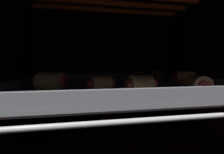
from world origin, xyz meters
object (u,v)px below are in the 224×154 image
at_px(pig_in_blanket_mid_1, 198,84).
at_px(pig_in_blanket_mid_3, 159,75).
at_px(pig_in_blanket_mid_6, 139,74).
at_px(baking_tray_mid, 115,85).
at_px(pig_in_blanket_mid_2, 51,82).
at_px(pig_in_blanket_mid_0, 102,84).
at_px(oven_rack_mid, 115,89).
at_px(pig_in_blanket_mid_5, 140,84).
at_px(pig_in_blanket_mid_4, 185,78).

bearing_deg(pig_in_blanket_mid_1, pig_in_blanket_mid_3, 78.45).
xyz_separation_m(pig_in_blanket_mid_1, pig_in_blanket_mid_6, (-0.01, 0.26, -0.00)).
height_order(baking_tray_mid, pig_in_blanket_mid_3, pig_in_blanket_mid_3).
bearing_deg(pig_in_blanket_mid_3, pig_in_blanket_mid_6, 138.16).
height_order(pig_in_blanket_mid_2, pig_in_blanket_mid_3, pig_in_blanket_mid_2).
bearing_deg(pig_in_blanket_mid_1, pig_in_blanket_mid_0, 168.07).
xyz_separation_m(oven_rack_mid, pig_in_blanket_mid_2, (-0.13, -0.07, 0.03)).
distance_m(oven_rack_mid, pig_in_blanket_mid_5, 0.12).
bearing_deg(pig_in_blanket_mid_5, oven_rack_mid, 99.45).
bearing_deg(baking_tray_mid, pig_in_blanket_mid_1, -47.36).
bearing_deg(pig_in_blanket_mid_2, oven_rack_mid, 29.06).
relative_size(pig_in_blanket_mid_0, pig_in_blanket_mid_1, 0.87).
xyz_separation_m(pig_in_blanket_mid_0, pig_in_blanket_mid_5, (0.06, -0.02, 0.00)).
distance_m(baking_tray_mid, pig_in_blanket_mid_1, 0.17).
distance_m(pig_in_blanket_mid_1, pig_in_blanket_mid_6, 0.26).
xyz_separation_m(baking_tray_mid, pig_in_blanket_mid_2, (-0.13, -0.07, 0.02)).
height_order(pig_in_blanket_mid_4, pig_in_blanket_mid_6, pig_in_blanket_mid_4).
xyz_separation_m(oven_rack_mid, pig_in_blanket_mid_1, (0.11, -0.12, 0.03)).
bearing_deg(pig_in_blanket_mid_4, pig_in_blanket_mid_2, -174.52).
xyz_separation_m(pig_in_blanket_mid_2, pig_in_blanket_mid_6, (0.24, 0.21, -0.00)).
xyz_separation_m(pig_in_blanket_mid_2, pig_in_blanket_mid_5, (0.15, -0.04, -0.00)).
bearing_deg(pig_in_blanket_mid_5, pig_in_blanket_mid_6, 70.29).
bearing_deg(pig_in_blanket_mid_3, pig_in_blanket_mid_2, -150.59).
bearing_deg(pig_in_blanket_mid_0, pig_in_blanket_mid_3, 42.27).
xyz_separation_m(pig_in_blanket_mid_0, pig_in_blanket_mid_2, (-0.09, 0.02, 0.00)).
bearing_deg(pig_in_blanket_mid_3, baking_tray_mid, -150.31).
relative_size(pig_in_blanket_mid_0, pig_in_blanket_mid_3, 0.94).
distance_m(baking_tray_mid, pig_in_blanket_mid_0, 0.10).
height_order(pig_in_blanket_mid_0, pig_in_blanket_mid_6, pig_in_blanket_mid_0).
bearing_deg(pig_in_blanket_mid_2, pig_in_blanket_mid_6, 41.15).
bearing_deg(pig_in_blanket_mid_1, pig_in_blanket_mid_5, 173.69).
xyz_separation_m(pig_in_blanket_mid_3, pig_in_blanket_mid_4, (-0.01, -0.13, 0.00)).
relative_size(pig_in_blanket_mid_1, pig_in_blanket_mid_6, 1.08).
xyz_separation_m(pig_in_blanket_mid_3, pig_in_blanket_mid_5, (-0.14, -0.20, 0.00)).
bearing_deg(pig_in_blanket_mid_2, pig_in_blanket_mid_3, 29.41).
bearing_deg(pig_in_blanket_mid_6, pig_in_blanket_mid_4, -76.75).
height_order(pig_in_blanket_mid_3, pig_in_blanket_mid_5, same).
relative_size(pig_in_blanket_mid_4, pig_in_blanket_mid_5, 0.93).
height_order(pig_in_blanket_mid_4, pig_in_blanket_mid_5, pig_in_blanket_mid_4).
xyz_separation_m(pig_in_blanket_mid_2, pig_in_blanket_mid_4, (0.28, 0.03, -0.00)).
height_order(pig_in_blanket_mid_0, pig_in_blanket_mid_2, pig_in_blanket_mid_2).
relative_size(oven_rack_mid, baking_tray_mid, 1.17).
xyz_separation_m(pig_in_blanket_mid_1, pig_in_blanket_mid_2, (-0.24, 0.05, 0.00)).
distance_m(pig_in_blanket_mid_0, pig_in_blanket_mid_1, 0.16).
height_order(pig_in_blanket_mid_0, pig_in_blanket_mid_4, pig_in_blanket_mid_4).
distance_m(pig_in_blanket_mid_4, pig_in_blanket_mid_6, 0.18).
xyz_separation_m(oven_rack_mid, pig_in_blanket_mid_3, (0.16, 0.09, 0.03)).
xyz_separation_m(pig_in_blanket_mid_2, pig_in_blanket_mid_3, (0.29, 0.16, -0.00)).
relative_size(oven_rack_mid, pig_in_blanket_mid_4, 9.82).
xyz_separation_m(baking_tray_mid, pig_in_blanket_mid_0, (-0.04, -0.09, 0.02)).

